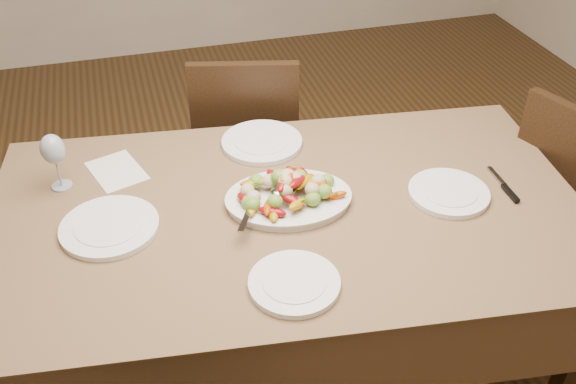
# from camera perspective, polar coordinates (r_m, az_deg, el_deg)

# --- Properties ---
(floor) EXTENTS (6.00, 6.00, 0.00)m
(floor) POSITION_cam_1_polar(r_m,az_deg,el_deg) (2.53, 3.01, -14.80)
(floor) COLOR #3E2913
(floor) RESTS_ON ground
(dining_table) EXTENTS (1.95, 1.26, 0.76)m
(dining_table) POSITION_cam_1_polar(r_m,az_deg,el_deg) (2.23, -0.00, -9.13)
(dining_table) COLOR brown
(dining_table) RESTS_ON ground
(chair_far) EXTENTS (0.51, 0.51, 0.95)m
(chair_far) POSITION_cam_1_polar(r_m,az_deg,el_deg) (2.81, -3.57, 4.22)
(chair_far) COLOR black
(chair_far) RESTS_ON ground
(serving_platter) EXTENTS (0.41, 0.33, 0.02)m
(serving_platter) POSITION_cam_1_polar(r_m,az_deg,el_deg) (1.99, 0.05, -0.74)
(serving_platter) COLOR white
(serving_platter) RESTS_ON dining_table
(roasted_vegetables) EXTENTS (0.34, 0.25, 0.09)m
(roasted_vegetables) POSITION_cam_1_polar(r_m,az_deg,el_deg) (1.95, 0.05, 0.59)
(roasted_vegetables) COLOR maroon
(roasted_vegetables) RESTS_ON serving_platter
(serving_spoon) EXTENTS (0.28, 0.18, 0.03)m
(serving_spoon) POSITION_cam_1_polar(r_m,az_deg,el_deg) (1.93, -1.68, -0.71)
(serving_spoon) COLOR #9EA0A8
(serving_spoon) RESTS_ON serving_platter
(plate_left) EXTENTS (0.29, 0.29, 0.02)m
(plate_left) POSITION_cam_1_polar(r_m,az_deg,el_deg) (1.96, -15.58, -3.03)
(plate_left) COLOR white
(plate_left) RESTS_ON dining_table
(plate_right) EXTENTS (0.25, 0.25, 0.02)m
(plate_right) POSITION_cam_1_polar(r_m,az_deg,el_deg) (2.09, 14.09, -0.10)
(plate_right) COLOR white
(plate_right) RESTS_ON dining_table
(plate_far) EXTENTS (0.28, 0.28, 0.02)m
(plate_far) POSITION_cam_1_polar(r_m,az_deg,el_deg) (2.27, -2.33, 4.43)
(plate_far) COLOR white
(plate_far) RESTS_ON dining_table
(plate_near) EXTENTS (0.25, 0.25, 0.02)m
(plate_near) POSITION_cam_1_polar(r_m,az_deg,el_deg) (1.72, 0.56, -8.14)
(plate_near) COLOR white
(plate_near) RESTS_ON dining_table
(wine_glass) EXTENTS (0.08, 0.08, 0.20)m
(wine_glass) POSITION_cam_1_polar(r_m,az_deg,el_deg) (2.14, -19.97, 2.67)
(wine_glass) COLOR #8C99A5
(wine_glass) RESTS_ON dining_table
(menu_card) EXTENTS (0.21, 0.25, 0.00)m
(menu_card) POSITION_cam_1_polar(r_m,az_deg,el_deg) (2.21, -14.98, 1.82)
(menu_card) COLOR silver
(menu_card) RESTS_ON dining_table
(table_knife) EXTENTS (0.02, 0.20, 0.01)m
(table_knife) POSITION_cam_1_polar(r_m,az_deg,el_deg) (2.17, 18.65, 0.50)
(table_knife) COLOR #9EA0A8
(table_knife) RESTS_ON dining_table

